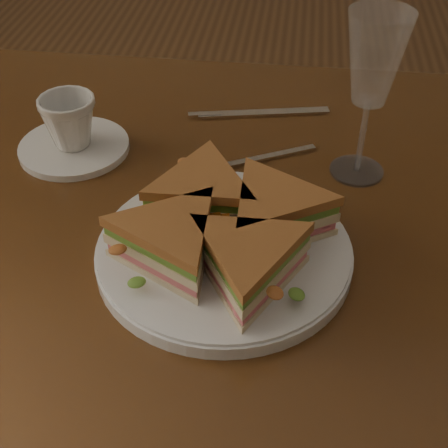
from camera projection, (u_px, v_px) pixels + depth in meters
The scene contains 9 objects.
table at pixel (197, 260), 0.85m from camera, with size 1.20×0.80×0.75m.
plate at pixel (224, 253), 0.70m from camera, with size 0.29×0.29×0.02m, color silver.
sandwich_wedges at pixel (224, 228), 0.68m from camera, with size 0.31×0.31×0.06m.
crisps_mound at pixel (224, 230), 0.68m from camera, with size 0.09×0.09×0.05m, color orange, non-canonical shape.
spoon at pixel (223, 165), 0.84m from camera, with size 0.17×0.10×0.01m.
knife at pixel (254, 114), 0.95m from camera, with size 0.21×0.06×0.00m.
wine_glass at pixel (374, 63), 0.73m from camera, with size 0.08×0.08×0.22m.
saucer at pixel (74, 147), 0.87m from camera, with size 0.15×0.15×0.01m, color silver.
coffee_cup at pixel (70, 122), 0.84m from camera, with size 0.08×0.08×0.07m, color silver.
Camera 1 is at (0.11, -0.61, 1.23)m, focal length 50.00 mm.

